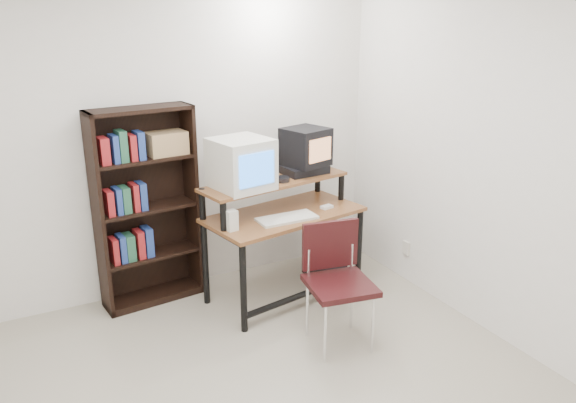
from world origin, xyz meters
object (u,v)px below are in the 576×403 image
pc_tower (324,258)px  crt_monitor (241,164)px  crt_tv (306,147)px  bookshelf (146,204)px  school_chair (336,272)px  computer_desk (283,217)px

pc_tower → crt_monitor: bearing=-179.3°
crt_tv → pc_tower: bearing=-58.5°
crt_monitor → bookshelf: (-0.67, 0.39, -0.34)m
pc_tower → school_chair: size_ratio=0.51×
computer_desk → crt_monitor: (-0.33, 0.05, 0.47)m
pc_tower → bookshelf: bookshelf is taller
crt_monitor → pc_tower: 1.23m
crt_monitor → bookshelf: 0.84m
computer_desk → pc_tower: size_ratio=3.02×
crt_monitor → crt_tv: 0.66m
computer_desk → crt_tv: bearing=19.7°
pc_tower → school_chair: bearing=-116.3°
computer_desk → school_chair: (0.01, -0.80, -0.15)m
crt_tv → bookshelf: bookshelf is taller
computer_desk → crt_tv: crt_tv is taller
pc_tower → bookshelf: size_ratio=0.28×
pc_tower → school_chair: school_chair is taller
crt_monitor → school_chair: size_ratio=0.56×
pc_tower → school_chair: (-0.43, -0.86, 0.33)m
crt_monitor → school_chair: crt_monitor is taller
computer_desk → bookshelf: bookshelf is taller
computer_desk → bookshelf: (-1.00, 0.44, 0.13)m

